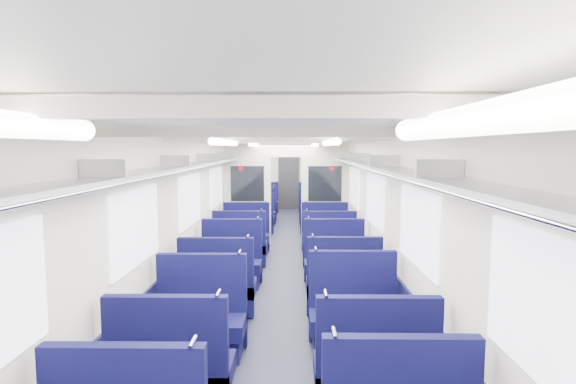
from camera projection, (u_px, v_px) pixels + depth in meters
floor at (283, 281)px, 7.43m from camera, size 2.80×18.00×0.01m
ceiling at (283, 139)px, 7.20m from camera, size 2.80×18.00×0.01m
wall_left at (198, 211)px, 7.33m from camera, size 0.02×18.00×2.35m
dado_left at (200, 260)px, 7.41m from camera, size 0.03×17.90×0.70m
wall_right at (369, 211)px, 7.29m from camera, size 0.02×18.00×2.35m
dado_right at (367, 261)px, 7.37m from camera, size 0.03×17.90×0.70m
wall_far at (289, 176)px, 16.27m from camera, size 2.80×0.02×2.35m
luggage_rack_left at (208, 162)px, 7.25m from camera, size 0.36×17.40×0.18m
luggage_rack_right at (358, 162)px, 7.22m from camera, size 0.36×17.40×0.18m
windows at (283, 199)px, 6.83m from camera, size 2.78×15.60×0.75m
ceiling_fittings at (283, 142)px, 6.94m from camera, size 2.70×16.06×0.11m
end_door at (289, 181)px, 16.22m from camera, size 0.75×0.06×2.00m
bulkhead at (286, 191)px, 10.19m from camera, size 2.80×0.10×2.35m
seat_8 at (172, 376)px, 3.68m from camera, size 0.98×0.54×1.09m
seat_9 at (374, 377)px, 3.66m from camera, size 0.98×0.54×1.09m
seat_10 at (200, 323)px, 4.79m from camera, size 0.98×0.54×1.09m
seat_11 at (353, 318)px, 4.93m from camera, size 0.98×0.54×1.09m
seat_12 at (218, 290)px, 5.93m from camera, size 0.98×0.54×1.09m
seat_13 at (343, 288)px, 5.98m from camera, size 0.98×0.54×1.09m
seat_14 at (231, 265)px, 7.18m from camera, size 0.98×0.54×1.09m
seat_15 at (335, 265)px, 7.19m from camera, size 0.98×0.54×1.09m
seat_16 at (240, 248)px, 8.38m from camera, size 0.98×0.54×1.09m
seat_17 at (329, 249)px, 8.35m from camera, size 0.98×0.54×1.09m
seat_18 at (246, 237)px, 9.39m from camera, size 0.98×0.54×1.09m
seat_19 at (325, 237)px, 9.41m from camera, size 0.98×0.54×1.09m
seat_20 at (255, 220)px, 11.61m from camera, size 0.98×0.54×1.09m
seat_21 at (319, 221)px, 11.58m from camera, size 0.98×0.54×1.09m
seat_22 at (258, 214)px, 12.72m from camera, size 0.98×0.54×1.09m
seat_23 at (317, 214)px, 12.64m from camera, size 0.98×0.54×1.09m
seat_24 at (261, 209)px, 13.71m from camera, size 0.98×0.54×1.09m
seat_25 at (315, 209)px, 13.68m from camera, size 0.98×0.54×1.09m
seat_26 at (264, 204)px, 15.05m from camera, size 0.98×0.54×1.09m
seat_27 at (313, 204)px, 14.94m from camera, size 0.98×0.54×1.09m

